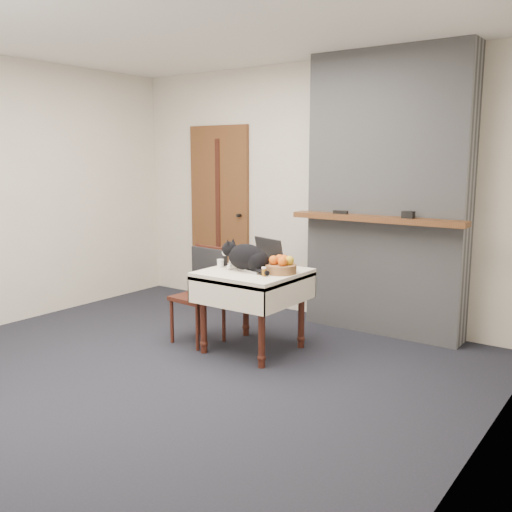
{
  "coord_description": "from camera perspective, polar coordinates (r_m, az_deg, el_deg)",
  "views": [
    {
      "loc": [
        2.99,
        -3.14,
        1.64
      ],
      "look_at": [
        0.29,
        0.63,
        0.84
      ],
      "focal_mm": 40.0,
      "sensor_mm": 36.0,
      "label": 1
    }
  ],
  "objects": [
    {
      "name": "room_shell",
      "position": [
        4.68,
        -4.1,
        11.29
      ],
      "size": [
        4.52,
        4.01,
        2.61
      ],
      "color": "beige",
      "rests_on": "ground"
    },
    {
      "name": "pill_bottle",
      "position": [
        4.58,
        0.79,
        -1.55
      ],
      "size": [
        0.04,
        0.04,
        0.07
      ],
      "color": "#995E12",
      "rests_on": "side_table"
    },
    {
      "name": "cream_jar",
      "position": [
        4.97,
        -3.58,
        -0.72
      ],
      "size": [
        0.06,
        0.06,
        0.07
      ],
      "primitive_type": "cylinder",
      "color": "white",
      "rests_on": "side_table"
    },
    {
      "name": "chair",
      "position": [
        5.14,
        -5.19,
        -2.45
      ],
      "size": [
        0.42,
        0.41,
        0.87
      ],
      "rotation": [
        0.0,
        0.0,
        -0.08
      ],
      "color": "#3C1910",
      "rests_on": "ground"
    },
    {
      "name": "desk_clutter",
      "position": [
        4.73,
        1.67,
        -1.62
      ],
      "size": [
        0.14,
        0.06,
        0.01
      ],
      "primitive_type": "cube",
      "rotation": [
        0.0,
        0.0,
        0.34
      ],
      "color": "black",
      "rests_on": "side_table"
    },
    {
      "name": "laptop",
      "position": [
        4.85,
        0.54,
        -0.58
      ],
      "size": [
        0.43,
        0.4,
        0.26
      ],
      "rotation": [
        0.0,
        0.0,
        -0.31
      ],
      "color": "#B7B7BC",
      "rests_on": "side_table"
    },
    {
      "name": "ground",
      "position": [
        4.64,
        -7.56,
        -11.01
      ],
      "size": [
        4.5,
        4.5,
        0.0
      ],
      "primitive_type": "plane",
      "color": "black",
      "rests_on": "ground"
    },
    {
      "name": "cat",
      "position": [
        4.78,
        -0.84,
        -0.18
      ],
      "size": [
        0.54,
        0.23,
        0.26
      ],
      "rotation": [
        0.0,
        0.0,
        0.04
      ],
      "color": "black",
      "rests_on": "side_table"
    },
    {
      "name": "fruit_basket",
      "position": [
        4.7,
        2.52,
        -1.01
      ],
      "size": [
        0.26,
        0.26,
        0.15
      ],
      "color": "#91613A",
      "rests_on": "side_table"
    },
    {
      "name": "chimney",
      "position": [
        5.42,
        12.96,
        5.93
      ],
      "size": [
        1.62,
        0.48,
        2.6
      ],
      "color": "gray",
      "rests_on": "ground"
    },
    {
      "name": "door",
      "position": [
        6.64,
        -3.67,
        4.26
      ],
      "size": [
        0.82,
        0.1,
        2.0
      ],
      "color": "brown",
      "rests_on": "ground"
    },
    {
      "name": "side_table",
      "position": [
        4.83,
        -0.3,
        -2.78
      ],
      "size": [
        0.78,
        0.78,
        0.7
      ],
      "color": "#3C1910",
      "rests_on": "ground"
    }
  ]
}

